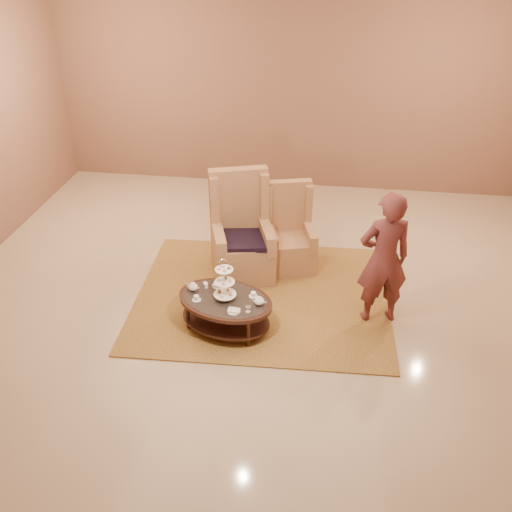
% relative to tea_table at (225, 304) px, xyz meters
% --- Properties ---
extents(ground, '(8.00, 8.00, 0.00)m').
position_rel_tea_table_xyz_m(ground, '(0.29, 0.32, -0.35)').
color(ground, '#C8B395').
rests_on(ground, ground).
extents(ceiling, '(8.00, 8.00, 0.02)m').
position_rel_tea_table_xyz_m(ceiling, '(0.29, 0.32, -0.35)').
color(ceiling, silver).
rests_on(ceiling, ground).
extents(wall_back, '(8.00, 0.04, 3.50)m').
position_rel_tea_table_xyz_m(wall_back, '(0.29, 4.32, 1.40)').
color(wall_back, '#8C614C').
rests_on(wall_back, ground).
extents(rug, '(3.32, 2.81, 0.02)m').
position_rel_tea_table_xyz_m(rug, '(0.34, 0.69, -0.34)').
color(rug, '#AC883D').
rests_on(rug, ground).
extents(tea_table, '(1.33, 1.09, 0.96)m').
position_rel_tea_table_xyz_m(tea_table, '(0.00, 0.00, 0.00)').
color(tea_table, black).
rests_on(tea_table, ground).
extents(armchair_left, '(0.98, 0.99, 1.43)m').
position_rel_tea_table_xyz_m(armchair_left, '(-0.02, 1.26, 0.13)').
color(armchair_left, tan).
rests_on(armchair_left, ground).
extents(armchair_right, '(0.79, 0.81, 1.19)m').
position_rel_tea_table_xyz_m(armchair_right, '(0.60, 1.55, 0.05)').
color(armchair_right, tan).
rests_on(armchair_right, ground).
extents(person, '(0.70, 0.55, 1.69)m').
position_rel_tea_table_xyz_m(person, '(1.78, 0.45, 0.49)').
color(person, brown).
rests_on(person, ground).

